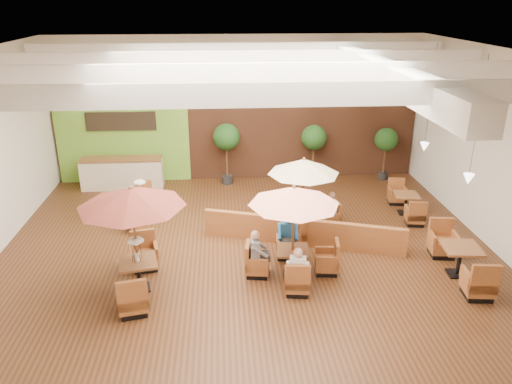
{
  "coord_description": "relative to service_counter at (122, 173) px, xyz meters",
  "views": [
    {
      "loc": [
        -0.68,
        -12.88,
        6.8
      ],
      "look_at": [
        0.3,
        0.5,
        1.5
      ],
      "focal_mm": 35.0,
      "sensor_mm": 36.0,
      "label": 1
    }
  ],
  "objects": [
    {
      "name": "booth_divider",
      "position": [
        6.01,
        -5.09,
        -0.17
      ],
      "size": [
        5.67,
        2.0,
        0.82
      ],
      "primitive_type": "cube",
      "rotation": [
        0.0,
        0.0,
        -0.32
      ],
      "color": "brown",
      "rests_on": "ground"
    },
    {
      "name": "topiary_2",
      "position": [
        10.09,
        0.2,
        0.97
      ],
      "size": [
        0.9,
        0.9,
        2.08
      ],
      "color": "black",
      "rests_on": "ground"
    },
    {
      "name": "topiary_0",
      "position": [
        3.94,
        0.2,
        1.18
      ],
      "size": [
        1.02,
        1.02,
        2.36
      ],
      "color": "black",
      "rests_on": "ground"
    },
    {
      "name": "table_5",
      "position": [
        9.8,
        -3.11,
        -0.25
      ],
      "size": [
        0.88,
        2.38,
        0.87
      ],
      "rotation": [
        0.0,
        0.0,
        -0.14
      ],
      "color": "brown",
      "rests_on": "ground"
    },
    {
      "name": "room",
      "position": [
        4.65,
        -3.88,
        3.05
      ],
      "size": [
        14.04,
        14.0,
        5.52
      ],
      "color": "#381E0F",
      "rests_on": "ground"
    },
    {
      "name": "topiary_1",
      "position": [
        7.27,
        0.2,
        1.09
      ],
      "size": [
        0.97,
        0.97,
        2.25
      ],
      "color": "black",
      "rests_on": "ground"
    },
    {
      "name": "diner_2",
      "position": [
        4.58,
        -6.7,
        0.18
      ],
      "size": [
        0.32,
        0.4,
        0.82
      ],
      "rotation": [
        0.0,
        0.0,
        4.69
      ],
      "color": "slate",
      "rests_on": "ground"
    },
    {
      "name": "service_counter",
      "position": [
        0.0,
        0.0,
        0.0
      ],
      "size": [
        3.0,
        0.75,
        1.18
      ],
      "color": "beige",
      "rests_on": "ground"
    },
    {
      "name": "table_1",
      "position": [
        5.49,
        -6.7,
        1.12
      ],
      "size": [
        2.48,
        2.48,
        2.49
      ],
      "rotation": [
        0.0,
        0.0,
        -0.13
      ],
      "color": "brown",
      "rests_on": "ground"
    },
    {
      "name": "table_0",
      "position": [
        1.62,
        -7.15,
        1.49
      ],
      "size": [
        2.54,
        2.79,
        2.75
      ],
      "rotation": [
        0.0,
        0.0,
        0.21
      ],
      "color": "brown",
      "rests_on": "ground"
    },
    {
      "name": "diner_1",
      "position": [
        5.49,
        -5.8,
        0.18
      ],
      "size": [
        0.41,
        0.34,
        0.82
      ],
      "rotation": [
        0.0,
        0.0,
        3.08
      ],
      "color": "#2463A0",
      "rests_on": "ground"
    },
    {
      "name": "table_3",
      "position": [
        0.87,
        -2.87,
        -0.14
      ],
      "size": [
        1.75,
        2.5,
        1.48
      ],
      "rotation": [
        0.0,
        0.0,
        0.34
      ],
      "color": "brown",
      "rests_on": "ground"
    },
    {
      "name": "table_2",
      "position": [
        6.16,
        -4.07,
        1.04
      ],
      "size": [
        2.42,
        2.42,
        2.35
      ],
      "rotation": [
        0.0,
        0.0,
        0.34
      ],
      "color": "brown",
      "rests_on": "ground"
    },
    {
      "name": "diner_0",
      "position": [
        5.49,
        -7.61,
        0.17
      ],
      "size": [
        0.42,
        0.37,
        0.8
      ],
      "rotation": [
        0.0,
        0.0,
        -0.2
      ],
      "color": "silver",
      "rests_on": "ground"
    },
    {
      "name": "table_4",
      "position": [
        9.8,
        -7.06,
        -0.19
      ],
      "size": [
        1.02,
        2.81,
        1.03
      ],
      "rotation": [
        0.0,
        0.0,
        -0.11
      ],
      "color": "brown",
      "rests_on": "ground"
    },
    {
      "name": "diner_3",
      "position": [
        6.16,
        -4.92,
        0.19
      ],
      "size": [
        0.46,
        0.42,
        0.83
      ],
      "rotation": [
        0.0,
        0.0,
        0.36
      ],
      "color": "#2463A0",
      "rests_on": "ground"
    },
    {
      "name": "diner_4",
      "position": [
        7.02,
        -4.07,
        0.16
      ],
      "size": [
        0.36,
        0.41,
        0.76
      ],
      "rotation": [
        0.0,
        0.0,
        1.81
      ],
      "color": "silver",
      "rests_on": "ground"
    }
  ]
}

